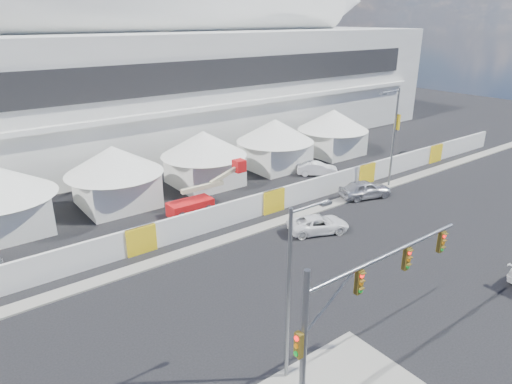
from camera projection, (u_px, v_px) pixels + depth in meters
ground at (355, 322)px, 25.01m from camera, size 160.00×160.00×0.00m
far_curb at (394, 184)px, 45.57m from camera, size 80.00×1.20×0.12m
stadium at (155, 70)px, 57.39m from camera, size 80.00×24.80×21.98m
tent_row at (162, 162)px, 42.01m from camera, size 53.40×8.40×5.40m
hoarding_fence at (273, 201)px, 38.82m from camera, size 70.00×0.25×2.00m
scaffold_tower at (378, 79)px, 75.58m from camera, size 4.40×4.40×12.00m
sedan_silver at (365, 189)px, 41.92m from camera, size 3.36×5.27×1.67m
pickup_curb at (318, 224)px, 35.25m from camera, size 3.90×5.25×1.33m
lot_car_a at (317, 169)px, 48.00m from camera, size 3.89×4.18×1.40m
lot_car_b at (406, 156)px, 52.68m from camera, size 2.20×3.99×1.28m
traffic_mast at (341, 326)px, 18.02m from camera, size 9.61×0.71×7.34m
streetlight_median at (293, 284)px, 19.48m from camera, size 2.32×0.23×8.40m
streetlight_curb at (393, 131)px, 43.00m from camera, size 2.83×0.64×9.57m
boom_lift at (198, 200)px, 38.85m from camera, size 7.48×1.72×3.82m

